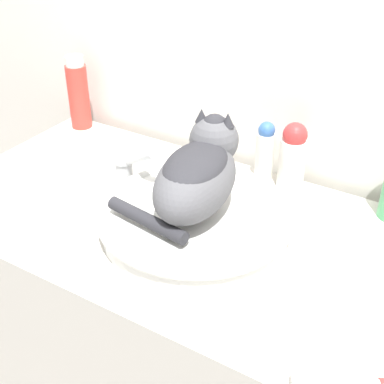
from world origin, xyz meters
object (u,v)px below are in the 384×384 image
at_px(deodorant_stick, 265,151).
at_px(shampoo_bottle_tall, 78,94).
at_px(cat, 198,171).
at_px(lotion_bottle_white, 293,156).
at_px(soap_bar, 61,213).
at_px(faucet, 127,162).

bearing_deg(deodorant_stick, shampoo_bottle_tall, -180.00).
xyz_separation_m(cat, lotion_bottle_white, (0.11, 0.26, -0.06)).
distance_m(deodorant_stick, shampoo_bottle_tall, 0.60).
height_order(lotion_bottle_white, shampoo_bottle_tall, shampoo_bottle_tall).
xyz_separation_m(lotion_bottle_white, soap_bar, (-0.39, -0.39, -0.07)).
distance_m(faucet, shampoo_bottle_tall, 0.40).
bearing_deg(cat, shampoo_bottle_tall, 56.06).
distance_m(faucet, deodorant_stick, 0.34).
xyz_separation_m(lotion_bottle_white, shampoo_bottle_tall, (-0.67, 0.00, 0.02)).
height_order(deodorant_stick, soap_bar, deodorant_stick).
xyz_separation_m(deodorant_stick, lotion_bottle_white, (0.07, -0.00, 0.01)).
bearing_deg(deodorant_stick, soap_bar, -129.39).
relative_size(cat, deodorant_stick, 1.92).
height_order(cat, shampoo_bottle_tall, cat).
xyz_separation_m(faucet, lotion_bottle_white, (0.33, 0.22, 0.01)).
distance_m(cat, soap_bar, 0.34).
bearing_deg(shampoo_bottle_tall, soap_bar, -54.53).
xyz_separation_m(faucet, deodorant_stick, (0.26, 0.22, 0.00)).
height_order(cat, faucet, cat).
relative_size(cat, soap_bar, 3.60).
distance_m(cat, shampoo_bottle_tall, 0.62).
relative_size(lotion_bottle_white, shampoo_bottle_tall, 0.79).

